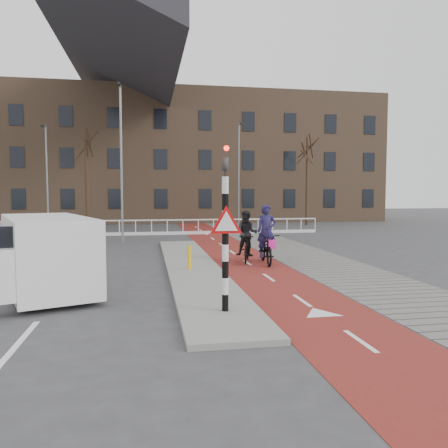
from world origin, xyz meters
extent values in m
plane|color=#38383A|center=(0.00, 0.00, 0.00)|extent=(120.00, 120.00, 0.00)
cube|color=maroon|center=(1.50, 10.00, 0.01)|extent=(2.50, 60.00, 0.01)
cube|color=slate|center=(4.30, 10.00, 0.01)|extent=(3.00, 60.00, 0.01)
cube|color=gray|center=(-0.70, 4.00, 0.06)|extent=(1.80, 16.00, 0.12)
cylinder|color=black|center=(-0.60, -2.00, 1.56)|extent=(0.14, 0.14, 2.88)
imported|color=black|center=(-0.60, -2.00, 3.40)|extent=(0.13, 0.16, 0.80)
cylinder|color=#FF0C05|center=(-0.60, -2.14, 3.58)|extent=(0.11, 0.02, 0.11)
cylinder|color=yellow|center=(-0.88, 3.26, 0.52)|extent=(0.12, 0.12, 0.79)
imported|color=black|center=(2.15, 4.64, 0.58)|extent=(0.97, 2.23, 1.14)
imported|color=#1F1A47|center=(2.15, 4.64, 1.24)|extent=(0.77, 0.55, 1.98)
cube|color=#F722A4|center=(2.21, 4.10, 0.80)|extent=(0.28, 0.20, 0.32)
imported|color=black|center=(1.51, 5.11, 0.57)|extent=(1.04, 1.93, 1.11)
imported|color=black|center=(1.51, 5.11, 1.12)|extent=(1.01, 0.88, 1.75)
cube|color=white|center=(-4.89, 1.10, 1.09)|extent=(3.40, 5.08, 1.89)
cube|color=#277F1B|center=(-5.84, 1.10, 0.99)|extent=(1.06, 2.84, 0.55)
cube|color=#277F1B|center=(-3.93, 1.10, 0.99)|extent=(1.06, 2.84, 0.55)
cube|color=black|center=(-4.89, -0.91, 1.49)|extent=(1.61, 0.63, 0.90)
cylinder|color=black|center=(-5.09, -0.68, 0.33)|extent=(0.45, 0.70, 0.66)
cylinder|color=black|center=(-3.58, -0.13, 0.33)|extent=(0.45, 0.70, 0.66)
cylinder|color=black|center=(-6.19, 2.33, 0.33)|extent=(0.45, 0.70, 0.66)
cylinder|color=black|center=(-4.69, 2.89, 0.33)|extent=(0.45, 0.70, 0.66)
cube|color=silver|center=(-5.00, 17.00, 0.95)|extent=(28.00, 0.08, 0.08)
cube|color=silver|center=(-5.00, 17.00, 0.10)|extent=(28.00, 0.10, 0.20)
cube|color=#7F6047|center=(-3.00, 32.00, 6.00)|extent=(46.00, 10.00, 12.00)
cylinder|color=#322116|center=(-6.81, 23.91, 3.79)|extent=(0.29, 0.29, 7.59)
cylinder|color=#322116|center=(10.91, 23.71, 3.65)|extent=(0.23, 0.23, 7.31)
cylinder|color=slate|center=(-3.58, 12.92, 4.16)|extent=(0.12, 0.12, 8.32)
cylinder|color=slate|center=(-8.91, 20.16, 3.59)|extent=(0.12, 0.12, 7.18)
cylinder|color=slate|center=(5.17, 24.14, 4.17)|extent=(0.12, 0.12, 8.33)
camera|label=1|loc=(-2.22, -11.10, 2.64)|focal=35.00mm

